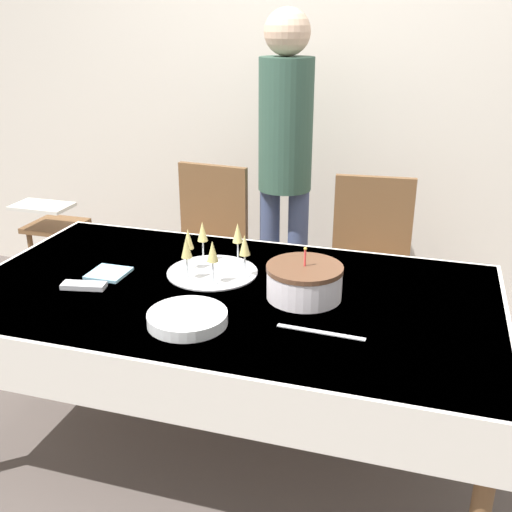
{
  "coord_description": "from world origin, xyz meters",
  "views": [
    {
      "loc": [
        0.71,
        -1.97,
        1.7
      ],
      "look_at": [
        0.09,
        0.08,
        0.84
      ],
      "focal_mm": 42.0,
      "sensor_mm": 36.0,
      "label": 1
    }
  ],
  "objects_px": {
    "champagne_tray": "(212,256)",
    "plate_stack_main": "(187,318)",
    "dining_chair_far_left": "(206,247)",
    "person_standing": "(285,148)",
    "birthday_cake": "(304,282)",
    "high_chair": "(55,238)",
    "dining_chair_far_right": "(369,265)"
  },
  "relations": [
    {
      "from": "birthday_cake",
      "to": "high_chair",
      "type": "xyz_separation_m",
      "value": [
        -1.7,
        0.86,
        -0.31
      ]
    },
    {
      "from": "champagne_tray",
      "to": "high_chair",
      "type": "relative_size",
      "value": 0.52
    },
    {
      "from": "dining_chair_far_right",
      "to": "high_chair",
      "type": "height_order",
      "value": "dining_chair_far_right"
    },
    {
      "from": "dining_chair_far_right",
      "to": "high_chair",
      "type": "distance_m",
      "value": 1.85
    },
    {
      "from": "champagne_tray",
      "to": "plate_stack_main",
      "type": "distance_m",
      "value": 0.45
    },
    {
      "from": "dining_chair_far_left",
      "to": "birthday_cake",
      "type": "xyz_separation_m",
      "value": [
        0.74,
        -0.86,
        0.26
      ]
    },
    {
      "from": "dining_chair_far_right",
      "to": "high_chair",
      "type": "xyz_separation_m",
      "value": [
        -1.85,
        0.01,
        -0.05
      ]
    },
    {
      "from": "dining_chair_far_right",
      "to": "dining_chair_far_left",
      "type": "bearing_deg",
      "value": -179.99
    },
    {
      "from": "dining_chair_far_left",
      "to": "plate_stack_main",
      "type": "xyz_separation_m",
      "value": [
        0.4,
        -1.18,
        0.21
      ]
    },
    {
      "from": "dining_chair_far_right",
      "to": "birthday_cake",
      "type": "bearing_deg",
      "value": -100.12
    },
    {
      "from": "dining_chair_far_right",
      "to": "birthday_cake",
      "type": "distance_m",
      "value": 0.91
    },
    {
      "from": "dining_chair_far_left",
      "to": "high_chair",
      "type": "height_order",
      "value": "dining_chair_far_left"
    },
    {
      "from": "dining_chair_far_left",
      "to": "plate_stack_main",
      "type": "bearing_deg",
      "value": -71.19
    },
    {
      "from": "person_standing",
      "to": "high_chair",
      "type": "height_order",
      "value": "person_standing"
    },
    {
      "from": "plate_stack_main",
      "to": "person_standing",
      "type": "xyz_separation_m",
      "value": [
        -0.0,
        1.34,
        0.32
      ]
    },
    {
      "from": "dining_chair_far_left",
      "to": "high_chair",
      "type": "relative_size",
      "value": 1.36
    },
    {
      "from": "birthday_cake",
      "to": "high_chair",
      "type": "height_order",
      "value": "birthday_cake"
    },
    {
      "from": "dining_chair_far_right",
      "to": "champagne_tray",
      "type": "relative_size",
      "value": 2.59
    },
    {
      "from": "dining_chair_far_left",
      "to": "dining_chair_far_right",
      "type": "relative_size",
      "value": 1.0
    },
    {
      "from": "dining_chair_far_left",
      "to": "person_standing",
      "type": "height_order",
      "value": "person_standing"
    },
    {
      "from": "birthday_cake",
      "to": "high_chair",
      "type": "relative_size",
      "value": 0.4
    },
    {
      "from": "plate_stack_main",
      "to": "person_standing",
      "type": "bearing_deg",
      "value": 90.12
    },
    {
      "from": "dining_chair_far_right",
      "to": "champagne_tray",
      "type": "height_order",
      "value": "dining_chair_far_right"
    },
    {
      "from": "plate_stack_main",
      "to": "champagne_tray",
      "type": "bearing_deg",
      "value": 99.71
    },
    {
      "from": "dining_chair_far_right",
      "to": "plate_stack_main",
      "type": "relative_size",
      "value": 3.5
    },
    {
      "from": "person_standing",
      "to": "birthday_cake",
      "type": "bearing_deg",
      "value": -71.7
    },
    {
      "from": "plate_stack_main",
      "to": "high_chair",
      "type": "distance_m",
      "value": 1.83
    },
    {
      "from": "dining_chair_far_right",
      "to": "birthday_cake",
      "type": "height_order",
      "value": "dining_chair_far_right"
    },
    {
      "from": "birthday_cake",
      "to": "plate_stack_main",
      "type": "bearing_deg",
      "value": -136.21
    },
    {
      "from": "birthday_cake",
      "to": "champagne_tray",
      "type": "distance_m",
      "value": 0.43
    },
    {
      "from": "champagne_tray",
      "to": "dining_chair_far_right",
      "type": "bearing_deg",
      "value": 52.68
    },
    {
      "from": "birthday_cake",
      "to": "champagne_tray",
      "type": "height_order",
      "value": "birthday_cake"
    }
  ]
}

